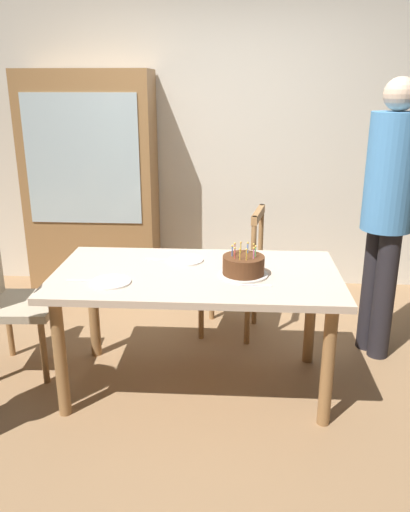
% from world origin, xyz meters
% --- Properties ---
extents(ground, '(6.40, 6.40, 0.00)m').
position_xyz_m(ground, '(0.00, 0.00, 0.00)').
color(ground, '#93704C').
extents(back_wall, '(6.40, 0.10, 2.60)m').
position_xyz_m(back_wall, '(0.00, 1.85, 1.30)').
color(back_wall, silver).
rests_on(back_wall, ground).
extents(dining_table, '(1.65, 0.88, 0.75)m').
position_xyz_m(dining_table, '(0.00, 0.00, 0.66)').
color(dining_table, beige).
rests_on(dining_table, ground).
extents(birthday_cake, '(0.28, 0.28, 0.18)m').
position_xyz_m(birthday_cake, '(0.27, -0.04, 0.80)').
color(birthday_cake, silver).
rests_on(birthday_cake, dining_table).
extents(plate_near_celebrant, '(0.22, 0.22, 0.01)m').
position_xyz_m(plate_near_celebrant, '(-0.45, -0.20, 0.75)').
color(plate_near_celebrant, white).
rests_on(plate_near_celebrant, dining_table).
extents(plate_far_side, '(0.22, 0.22, 0.01)m').
position_xyz_m(plate_far_side, '(-0.08, 0.20, 0.75)').
color(plate_far_side, white).
rests_on(plate_far_side, dining_table).
extents(fork_near_celebrant, '(0.18, 0.02, 0.01)m').
position_xyz_m(fork_near_celebrant, '(-0.61, -0.18, 0.75)').
color(fork_near_celebrant, silver).
rests_on(fork_near_celebrant, dining_table).
extents(fork_far_side, '(0.18, 0.03, 0.01)m').
position_xyz_m(fork_far_side, '(-0.24, 0.20, 0.75)').
color(fork_far_side, silver).
rests_on(fork_far_side, dining_table).
extents(fork_near_guest, '(0.18, 0.02, 0.01)m').
position_xyz_m(fork_near_guest, '(0.34, -0.19, 0.75)').
color(fork_near_guest, silver).
rests_on(fork_near_guest, dining_table).
extents(chair_spindle_back, '(0.51, 0.51, 0.95)m').
position_xyz_m(chair_spindle_back, '(0.21, 0.75, 0.46)').
color(chair_spindle_back, tan).
rests_on(chair_spindle_back, ground).
extents(chair_upholstered, '(0.47, 0.46, 0.95)m').
position_xyz_m(chair_upholstered, '(-1.21, 0.13, 0.53)').
color(chair_upholstered, tan).
rests_on(chair_upholstered, ground).
extents(person_guest, '(0.32, 0.32, 1.83)m').
position_xyz_m(person_guest, '(1.19, 0.51, 1.05)').
color(person_guest, '#262328').
rests_on(person_guest, ground).
extents(china_cabinet, '(1.10, 0.45, 1.90)m').
position_xyz_m(china_cabinet, '(-1.03, 1.56, 0.95)').
color(china_cabinet, '#9E7042').
rests_on(china_cabinet, ground).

